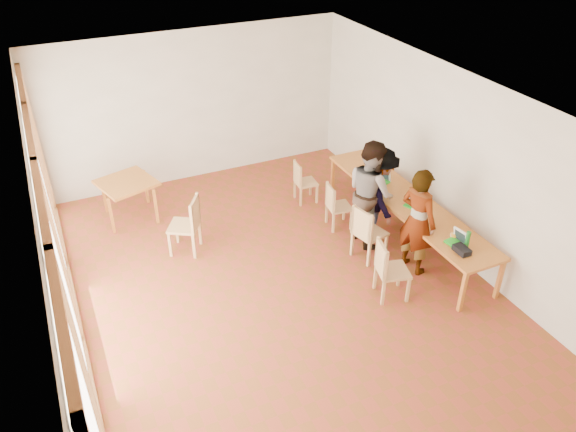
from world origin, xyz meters
name	(u,v)px	position (x,y,z in m)	size (l,w,h in m)	color
ground	(279,285)	(0.00, 0.00, 0.00)	(8.00, 8.00, 0.00)	#953A24
wall_back	(195,107)	(0.00, 4.00, 1.50)	(6.00, 0.10, 3.00)	beige
wall_front	(465,418)	(0.00, -4.00, 1.50)	(6.00, 0.10, 3.00)	beige
wall_right	(449,162)	(3.00, 0.00, 1.50)	(0.10, 8.00, 3.00)	beige
window_wall	(57,254)	(-2.96, 0.00, 1.50)	(0.10, 8.00, 3.00)	white
ceiling	(277,99)	(0.00, 0.00, 3.02)	(6.00, 8.00, 0.04)	white
communal_table	(407,203)	(2.50, 0.29, 0.70)	(0.80, 4.00, 0.75)	#BE6A2A
side_table	(127,185)	(-1.67, 2.93, 0.67)	(0.90, 0.90, 0.75)	#BE6A2A
chair_near	(387,265)	(1.34, -0.90, 0.59)	(0.54, 0.54, 0.51)	tan
chair_mid	(366,228)	(1.55, 0.04, 0.60)	(0.54, 0.54, 0.52)	tan
chair_far	(335,202)	(1.56, 1.08, 0.52)	(0.44, 0.44, 0.45)	tan
chair_empty	(302,178)	(1.43, 2.14, 0.50)	(0.42, 0.42, 0.44)	tan
chair_spare	(189,219)	(-0.95, 1.44, 0.62)	(0.65, 0.65, 0.54)	tan
person_near	(418,221)	(2.13, -0.50, 0.89)	(0.65, 0.43, 1.78)	gray
person_mid	(370,192)	(1.92, 0.53, 0.92)	(0.90, 0.70, 1.84)	gray
person_far	(379,193)	(2.12, 0.58, 0.82)	(1.06, 0.61, 1.65)	gray
laptop_near	(458,240)	(2.44, -1.07, 0.81)	(0.27, 0.30, 0.23)	green
laptop_mid	(412,203)	(2.47, 0.10, 0.80)	(0.24, 0.25, 0.18)	green
laptop_far	(383,178)	(2.49, 1.03, 0.81)	(0.29, 0.31, 0.22)	green
yellow_mug	(455,235)	(2.50, -0.94, 0.80)	(0.12, 0.12, 0.09)	orange
green_bottle	(468,240)	(2.49, -1.22, 0.89)	(0.07, 0.07, 0.28)	#1C7324
clear_glass	(373,171)	(2.50, 1.35, 0.80)	(0.07, 0.07, 0.09)	silver
condiment_cup	(453,235)	(2.51, -0.90, 0.78)	(0.08, 0.08, 0.06)	white
pink_phone	(457,252)	(2.30, -1.25, 0.76)	(0.05, 0.10, 0.01)	#EB4086
black_pouch	(462,250)	(2.35, -1.28, 0.80)	(0.16, 0.26, 0.09)	black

